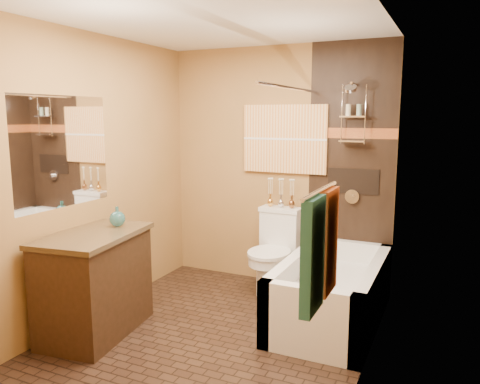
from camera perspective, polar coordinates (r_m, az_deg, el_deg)
The scene contains 23 objects.
floor at distance 3.98m, azimuth -3.54°, elevation -17.43°, with size 3.00×3.00×0.00m, color black.
wall_left at distance 4.30m, azimuth -17.94°, elevation 1.64°, with size 0.02×3.00×2.50m, color #A57340.
wall_right at distance 3.21m, azimuth 15.44°, elevation -0.73°, with size 0.02×3.00×2.50m, color #A57340.
wall_back at distance 4.95m, azimuth 4.59°, elevation 3.02°, with size 2.40×0.02×2.50m, color #A57340.
wall_front at distance 2.41m, azimuth -21.08°, elevation -4.26°, with size 2.40×0.02×2.50m, color #A57340.
ceiling at distance 3.63m, azimuth -3.97°, elevation 20.58°, with size 3.00×3.00×0.00m, color silver.
alcove_tile_back at distance 4.73m, azimuth 13.38°, elevation 2.51°, with size 0.85×0.01×2.50m, color black.
alcove_tile_right at distance 3.94m, azimuth 17.09°, elevation 1.02°, with size 0.01×1.50×2.50m, color black.
mosaic_band_back at distance 4.69m, azimuth 13.53°, elevation 6.98°, with size 0.85×0.01×0.10m, color #95361B.
mosaic_band_right at distance 3.91m, azimuth 17.21°, elevation 6.41°, with size 0.01×1.50×0.10m, color #95361B.
alcove_niche at distance 4.73m, azimuth 13.62°, elevation 1.28°, with size 0.50×0.01×0.25m, color black.
shower_fixtures at distance 4.59m, azimuth 13.61°, elevation 7.50°, with size 0.24×0.33×1.16m.
curtain_rod at distance 4.09m, azimuth 6.38°, elevation 12.48°, with size 0.03×0.03×1.55m, color silver.
towel_bar at distance 2.17m, azimuth 9.73°, elevation 0.16°, with size 0.02×0.02×0.55m, color silver.
towel_teal at distance 2.11m, azimuth 8.85°, elevation -7.65°, with size 0.05×0.22×0.52m, color #1F5A68.
towel_rust at distance 2.35m, azimuth 10.63°, elevation -5.92°, with size 0.05×0.22×0.52m, color #933F1A.
sunset_painting at distance 4.88m, azimuth 5.46°, elevation 6.45°, with size 0.90×0.04×0.70m, color orange.
vanity_mirror at distance 4.06m, azimuth -20.78°, elevation 4.61°, with size 0.01×1.00×0.90m, color white.
bathtub at distance 4.27m, azimuth 11.14°, elevation -12.42°, with size 0.80×1.50×0.55m.
toilet at distance 4.81m, azimuth 4.15°, elevation -7.16°, with size 0.43×0.64×0.84m.
vanity at distance 4.10m, azimuth -17.27°, elevation -10.53°, with size 0.72×1.04×0.85m.
teal_bottle at distance 4.11m, azimuth -14.73°, elevation -2.93°, with size 0.13×0.13×0.21m, color #23686B, non-canonical shape.
bud_vases at distance 4.86m, azimuth 5.02°, elevation -0.02°, with size 0.30×0.06×0.29m.
Camera 1 is at (1.71, -3.12, 1.79)m, focal length 35.00 mm.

